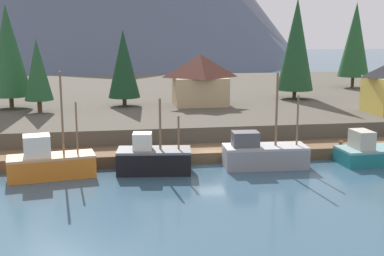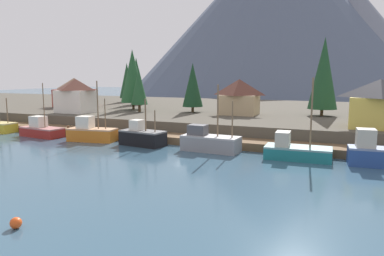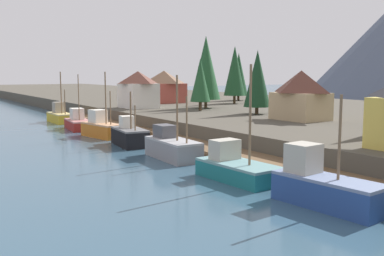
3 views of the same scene
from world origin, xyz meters
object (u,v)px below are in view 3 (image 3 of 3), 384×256
object	(u,v)px
conifer_near_left	(257,79)
house_white	(138,89)
fishing_boat_yellow	(60,116)
fishing_boat_teal	(236,168)
fishing_boat_blue	(324,187)
conifer_back_left	(235,71)
house_tan	(301,95)
conifer_near_right	(239,74)
fishing_boat_black	(129,136)
fishing_boat_grey	(172,147)
conifer_mid_left	(200,80)
conifer_back_right	(206,68)
fishing_boat_red	(78,122)
fishing_boat_orange	(102,128)
house_red	(164,86)

from	to	relation	value
conifer_near_left	house_white	bearing A→B (deg)	-154.55
fishing_boat_yellow	fishing_boat_teal	world-z (taller)	fishing_boat_teal
fishing_boat_yellow	fishing_boat_blue	size ratio (longest dim) A/B	1.18
house_white	conifer_back_left	xyz separation A→B (m)	(0.28, 20.36, 3.12)
house_tan	conifer_near_right	xyz separation A→B (m)	(-35.47, 18.64, 2.43)
fishing_boat_teal	conifer_back_left	xyz separation A→B (m)	(-40.72, 31.94, 7.81)
fishing_boat_black	conifer_near_right	size ratio (longest dim) A/B	0.63
conifer_back_left	house_tan	bearing A→B (deg)	-22.81
fishing_boat_blue	fishing_boat_grey	bearing A→B (deg)	175.10
fishing_boat_yellow	conifer_near_left	size ratio (longest dim) A/B	0.94
fishing_boat_blue	conifer_mid_left	xyz separation A→B (m)	(-39.57, 17.29, 6.00)
house_white	conifer_back_left	world-z (taller)	conifer_back_left
house_tan	conifer_back_right	xyz separation A→B (m)	(-22.33, 1.05, 3.56)
conifer_back_left	fishing_boat_yellow	bearing A→B (deg)	-103.57
conifer_back_left	house_white	bearing A→B (deg)	-90.80
fishing_boat_grey	conifer_near_right	bearing A→B (deg)	137.20
fishing_boat_black	conifer_back_left	bearing A→B (deg)	130.35
fishing_boat_yellow	fishing_boat_grey	size ratio (longest dim) A/B	1.05
fishing_boat_black	conifer_near_left	size ratio (longest dim) A/B	0.70
fishing_boat_yellow	fishing_boat_grey	world-z (taller)	fishing_boat_yellow
fishing_boat_black	conifer_near_right	xyz separation A→B (m)	(-28.04, 38.62, 6.92)
fishing_boat_red	house_white	xyz separation A→B (m)	(-3.29, 11.60, 4.62)
fishing_boat_yellow	fishing_boat_blue	world-z (taller)	fishing_boat_yellow
fishing_boat_grey	fishing_boat_blue	world-z (taller)	fishing_boat_grey
fishing_boat_grey	conifer_back_right	bearing A→B (deg)	142.34
fishing_boat_grey	conifer_back_left	size ratio (longest dim) A/B	0.74
fishing_boat_teal	conifer_near_right	distance (m)	61.93
fishing_boat_orange	house_white	xyz separation A→B (m)	(-12.84, 11.65, 4.41)
fishing_boat_red	house_tan	world-z (taller)	house_tan
conifer_near_left	conifer_mid_left	bearing A→B (deg)	-160.46
house_tan	fishing_boat_grey	bearing A→B (deg)	-84.08
house_tan	conifer_near_right	bearing A→B (deg)	152.28
fishing_boat_red	fishing_boat_blue	world-z (taller)	fishing_boat_red
conifer_near_left	conifer_back_left	size ratio (longest dim) A/B	0.83
conifer_near_right	conifer_back_right	size ratio (longest dim) A/B	0.84
fishing_boat_red	conifer_near_right	xyz separation A→B (m)	(-10.13, 38.67, 7.06)
fishing_boat_blue	conifer_near_right	size ratio (longest dim) A/B	0.72
fishing_boat_orange	fishing_boat_blue	xyz separation A→B (m)	(36.68, 0.25, 0.02)
fishing_boat_yellow	fishing_boat_grey	xyz separation A→B (m)	(38.00, -0.24, 0.05)
conifer_near_right	conifer_back_left	size ratio (longest dim) A/B	0.92
fishing_boat_orange	fishing_boat_grey	distance (m)	17.84
fishing_boat_orange	conifer_near_right	size ratio (longest dim) A/B	0.84
fishing_boat_blue	conifer_mid_left	bearing A→B (deg)	151.50
conifer_near_right	conifer_mid_left	xyz separation A→B (m)	(16.81, -21.18, -0.83)
house_white	conifer_back_right	xyz separation A→B (m)	(6.29, 9.48, 3.57)
conifer_back_right	conifer_near_left	bearing A→B (deg)	-0.94
house_tan	house_red	world-z (taller)	house_red
fishing_boat_red	fishing_boat_black	size ratio (longest dim) A/B	1.29
fishing_boat_black	fishing_boat_blue	size ratio (longest dim) A/B	0.87
fishing_boat_orange	fishing_boat_black	size ratio (longest dim) A/B	1.34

